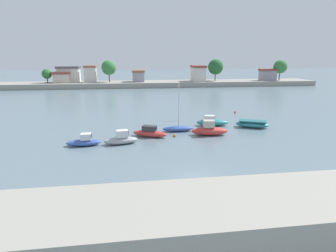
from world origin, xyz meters
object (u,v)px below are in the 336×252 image
Objects in this scene: moored_boat_3 at (178,128)px; moored_boat_4 at (209,130)px; moored_boat_2 at (150,133)px; mooring_buoy_0 at (235,112)px; moored_boat_5 at (212,122)px; moored_boat_6 at (252,124)px; moored_boat_0 at (84,142)px; mooring_buoy_2 at (175,135)px; moored_boat_1 at (121,139)px.

moored_boat_3 is 4.56m from moored_boat_4.
mooring_buoy_0 is (16.81, 12.94, -0.35)m from moored_boat_2.
moored_boat_5 is 5.90m from moored_boat_6.
mooring_buoy_0 is at bearing 58.96° from moored_boat_5.
moored_boat_4 reaches higher than mooring_buoy_0.
moored_boat_0 reaches higher than mooring_buoy_0.
moored_boat_0 is 19.20m from moored_boat_5.
moored_boat_6 is 12.82× the size of mooring_buoy_2.
moored_boat_6 is (15.45, 2.70, -0.04)m from moored_boat_2.
moored_boat_0 is 11.40m from mooring_buoy_2.
moored_boat_1 is 15.22m from moored_boat_5.
moored_boat_2 is 10.84m from moored_boat_5.
moored_boat_0 is at bearing -147.94° from mooring_buoy_0.
mooring_buoy_0 is at bearing 30.53° from moored_boat_0.
moored_boat_5 is 10.92m from mooring_buoy_0.
moored_boat_5 is (1.87, 4.89, -0.12)m from moored_boat_4.
moored_boat_6 is at bearing 6.67° from moored_boat_1.
moored_boat_5 is at bearing 23.74° from moored_boat_3.
moored_boat_2 is 3.28m from mooring_buoy_2.
mooring_buoy_2 is at bearing -135.27° from mooring_buoy_0.
moored_boat_6 is (5.61, -1.84, -0.07)m from moored_boat_5.
moored_boat_4 is at bearing -123.62° from mooring_buoy_0.
moored_boat_0 is at bearing -165.71° from moored_boat_4.
moored_boat_3 is 1.32× the size of moored_boat_5.
mooring_buoy_0 is (20.44, 15.50, -0.39)m from moored_boat_1.
moored_boat_1 is at bearing -1.10° from moored_boat_0.
moored_boat_2 is 21.21m from mooring_buoy_0.
moored_boat_1 is 9.02m from moored_boat_3.
mooring_buoy_2 is at bearing 7.83° from moored_boat_1.
moored_boat_5 is at bearing -129.68° from mooring_buoy_0.
mooring_buoy_0 is (1.36, 10.24, -0.31)m from moored_boat_6.
moored_boat_1 is 19.79m from moored_boat_6.
moored_boat_4 is 12.47× the size of mooring_buoy_2.
moored_boat_3 is at bearing 22.13° from moored_boat_1.
moored_boat_1 reaches higher than moored_boat_6.
moored_boat_5 is at bearing -174.17° from moored_boat_6.
mooring_buoy_2 is (-4.75, -0.17, -0.49)m from moored_boat_4.
moored_boat_3 is 16.71m from mooring_buoy_0.
moored_boat_5 is at bearing 48.55° from moored_boat_2.
moored_boat_5 is 0.98× the size of moored_boat_6.
mooring_buoy_2 is (-12.22, -3.22, -0.30)m from moored_boat_6.
moored_boat_3 is 1.29× the size of moored_boat_6.
moored_boat_4 reaches higher than moored_boat_2.
moored_boat_2 is 0.74× the size of moored_boat_3.
moored_boat_3 is at bearing 71.03° from mooring_buoy_2.
moored_boat_4 reaches higher than moored_boat_1.
mooring_buoy_2 is at bearing 8.94° from moored_boat_0.
moored_boat_0 is at bearing -138.29° from moored_boat_2.
moored_boat_2 is 0.98× the size of moored_boat_4.
moored_boat_5 is 8.34m from mooring_buoy_2.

